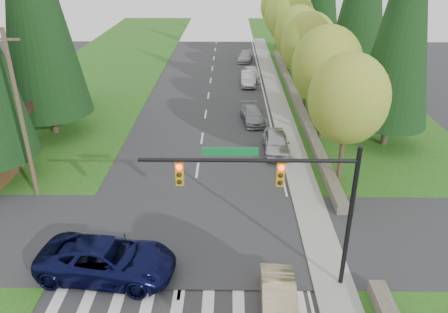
{
  "coord_description": "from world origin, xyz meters",
  "views": [
    {
      "loc": [
        2.17,
        -10.77,
        13.73
      ],
      "look_at": [
        1.86,
        11.88,
        2.8
      ],
      "focal_mm": 35.0,
      "sensor_mm": 36.0,
      "label": 1
    }
  ],
  "objects_px": {
    "sedan_champagne": "(279,300)",
    "parked_car_a": "(276,143)",
    "parked_car_d": "(252,74)",
    "suv_navy": "(107,260)",
    "parked_car_c": "(248,78)",
    "parked_car_e": "(245,57)",
    "parked_car_b": "(253,115)"
  },
  "relations": [
    {
      "from": "sedan_champagne",
      "to": "parked_car_d",
      "type": "bearing_deg",
      "value": 90.92
    },
    {
      "from": "sedan_champagne",
      "to": "parked_car_e",
      "type": "height_order",
      "value": "sedan_champagne"
    },
    {
      "from": "parked_car_a",
      "to": "parked_car_b",
      "type": "xyz_separation_m",
      "value": [
        -1.4,
        6.17,
        -0.12
      ]
    },
    {
      "from": "parked_car_b",
      "to": "parked_car_d",
      "type": "bearing_deg",
      "value": 80.3
    },
    {
      "from": "parked_car_b",
      "to": "parked_car_e",
      "type": "distance_m",
      "value": 22.12
    },
    {
      "from": "suv_navy",
      "to": "parked_car_b",
      "type": "distance_m",
      "value": 21.07
    },
    {
      "from": "sedan_champagne",
      "to": "parked_car_b",
      "type": "xyz_separation_m",
      "value": [
        -0.03,
        21.9,
        -0.02
      ]
    },
    {
      "from": "parked_car_a",
      "to": "parked_car_c",
      "type": "xyz_separation_m",
      "value": [
        -1.4,
        17.36,
        -0.05
      ]
    },
    {
      "from": "suv_navy",
      "to": "parked_car_b",
      "type": "bearing_deg",
      "value": -13.7
    },
    {
      "from": "parked_car_b",
      "to": "parked_car_d",
      "type": "distance_m",
      "value": 13.22
    },
    {
      "from": "sedan_champagne",
      "to": "parked_car_a",
      "type": "bearing_deg",
      "value": 86.6
    },
    {
      "from": "parked_car_b",
      "to": "parked_car_e",
      "type": "height_order",
      "value": "parked_car_b"
    },
    {
      "from": "sedan_champagne",
      "to": "parked_car_a",
      "type": "distance_m",
      "value": 15.79
    },
    {
      "from": "parked_car_d",
      "to": "parked_car_e",
      "type": "bearing_deg",
      "value": 89.15
    },
    {
      "from": "parked_car_c",
      "to": "parked_car_e",
      "type": "bearing_deg",
      "value": 91.05
    },
    {
      "from": "sedan_champagne",
      "to": "suv_navy",
      "type": "distance_m",
      "value": 7.92
    },
    {
      "from": "parked_car_a",
      "to": "parked_car_b",
      "type": "height_order",
      "value": "parked_car_a"
    },
    {
      "from": "parked_car_b",
      "to": "sedan_champagne",
      "type": "bearing_deg",
      "value": -97.72
    },
    {
      "from": "sedan_champagne",
      "to": "parked_car_e",
      "type": "relative_size",
      "value": 0.95
    },
    {
      "from": "parked_car_a",
      "to": "parked_car_d",
      "type": "distance_m",
      "value": 19.4
    },
    {
      "from": "parked_car_e",
      "to": "parked_car_d",
      "type": "bearing_deg",
      "value": -79.56
    },
    {
      "from": "parked_car_e",
      "to": "sedan_champagne",
      "type": "bearing_deg",
      "value": -82.34
    },
    {
      "from": "parked_car_c",
      "to": "suv_navy",
      "type": "bearing_deg",
      "value": -102.73
    },
    {
      "from": "suv_navy",
      "to": "sedan_champagne",
      "type": "bearing_deg",
      "value": -99.02
    },
    {
      "from": "parked_car_d",
      "to": "parked_car_e",
      "type": "relative_size",
      "value": 1.01
    },
    {
      "from": "suv_navy",
      "to": "parked_car_d",
      "type": "relative_size",
      "value": 1.46
    },
    {
      "from": "suv_navy",
      "to": "parked_car_a",
      "type": "xyz_separation_m",
      "value": [
        8.97,
        13.5,
        -0.1
      ]
    },
    {
      "from": "sedan_champagne",
      "to": "parked_car_d",
      "type": "xyz_separation_m",
      "value": [
        0.41,
        35.1,
        0.07
      ]
    },
    {
      "from": "parked_car_a",
      "to": "parked_car_d",
      "type": "xyz_separation_m",
      "value": [
        -0.96,
        19.38,
        -0.04
      ]
    },
    {
      "from": "sedan_champagne",
      "to": "parked_car_a",
      "type": "relative_size",
      "value": 0.89
    },
    {
      "from": "parked_car_a",
      "to": "parked_car_d",
      "type": "height_order",
      "value": "parked_car_a"
    },
    {
      "from": "sedan_champagne",
      "to": "parked_car_b",
      "type": "distance_m",
      "value": 21.9
    }
  ]
}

